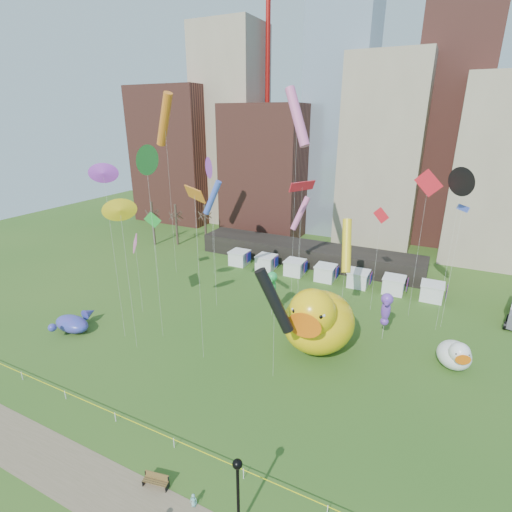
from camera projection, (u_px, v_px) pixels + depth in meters
The scene contains 33 objects.
ground at pixel (174, 447), 29.38m from camera, with size 160.00×160.00×0.00m, color #29571B.
footpath at pixel (127, 503), 25.17m from camera, with size 70.00×4.00×0.02m, color brown.
skyline at pixel (377, 129), 72.42m from camera, with size 101.00×23.00×68.00m.
pavilion at pixel (307, 254), 65.82m from camera, with size 38.00×6.00×3.20m, color black.
vendor_tents at pixel (325, 273), 58.86m from camera, with size 33.24×2.80×2.40m.
bare_trees at pixel (177, 224), 74.68m from camera, with size 8.44×6.44×8.50m.
caution_tape at pixel (174, 441), 29.14m from camera, with size 50.00×0.06×0.90m.
big_duck at pixel (317, 320), 40.44m from camera, with size 7.80×10.41×7.97m.
small_duck at pixel (455, 354), 38.14m from camera, with size 4.12×4.78×3.38m.
seahorse_green at pixel (272, 284), 47.42m from camera, with size 1.60×1.85×5.93m.
seahorse_purple at pixel (386, 307), 42.23m from camera, with size 1.43×1.73×5.71m.
whale_inflatable at pixel (73, 323), 45.11m from camera, with size 4.83×6.11×2.09m.
park_bench at pixel (156, 480), 26.20m from camera, with size 1.87×0.91×0.92m.
lamppost at pixel (238, 487), 22.41m from camera, with size 0.59×0.59×5.70m.
toddler at pixel (193, 500), 24.82m from camera, with size 0.34×0.25×0.97m, color silver.
kite_0 at pixel (381, 218), 45.81m from camera, with size 1.97×0.47×13.68m.
kite_1 at pixel (135, 243), 46.43m from camera, with size 3.17×3.40×9.98m.
kite_2 at pixel (274, 301), 34.66m from camera, with size 3.85×2.10×11.26m.
kite_3 at pixel (153, 221), 54.39m from camera, with size 1.99×1.42×11.16m.
kite_4 at pixel (120, 210), 36.80m from camera, with size 1.51×1.95×16.42m.
kite_5 at pixel (212, 198), 46.31m from camera, with size 2.60×0.99×16.69m.
kite_6 at pixel (165, 120), 54.13m from camera, with size 4.50×2.82×26.99m.
kite_7 at pixel (103, 174), 37.79m from camera, with size 1.77×1.29×19.48m.
kite_8 at pixel (428, 185), 42.99m from camera, with size 3.14×0.26×18.32m.
kite_9 at pixel (300, 213), 53.95m from camera, with size 2.63×2.55×13.34m.
kite_10 at pixel (463, 182), 39.52m from camera, with size 1.94×2.67×18.93m.
kite_11 at pixel (146, 160), 37.48m from camera, with size 0.97×2.92×21.22m.
kite_12 at pixel (347, 246), 45.93m from camera, with size 2.30×3.83×12.33m.
kite_13 at pixel (463, 210), 41.19m from camera, with size 1.26×1.79×14.82m.
kite_14 at pixel (195, 195), 34.43m from camera, with size 3.43×2.48×17.82m.
kite_15 at pixel (210, 168), 55.63m from camera, with size 2.47×2.42×18.26m.
kite_16 at pixel (302, 186), 49.25m from camera, with size 2.39×3.82×15.94m.
kite_17 at pixel (297, 117), 46.50m from camera, with size 4.29×2.98×27.23m.
Camera 1 is at (15.61, -17.42, 23.86)m, focal length 27.00 mm.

